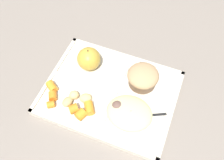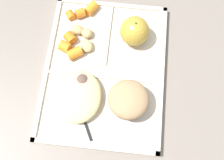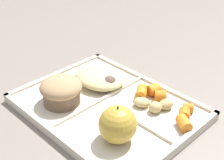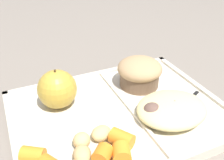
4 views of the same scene
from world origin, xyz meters
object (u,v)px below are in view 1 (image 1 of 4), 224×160
at_px(lunch_tray, 110,93).
at_px(plastic_fork, 138,116).
at_px(bran_muffin, 143,77).
at_px(green_apple, 89,59).

distance_m(lunch_tray, plastic_fork, 0.11).
bearing_deg(plastic_fork, bran_muffin, 102.08).
height_order(green_apple, bran_muffin, green_apple).
height_order(green_apple, plastic_fork, green_apple).
bearing_deg(plastic_fork, green_apple, 150.86).
bearing_deg(bran_muffin, lunch_tray, -140.50).
xyz_separation_m(lunch_tray, green_apple, (-0.10, 0.07, 0.04)).
relative_size(lunch_tray, plastic_fork, 2.99).
distance_m(green_apple, bran_muffin, 0.18).
height_order(bran_muffin, plastic_fork, bran_muffin).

